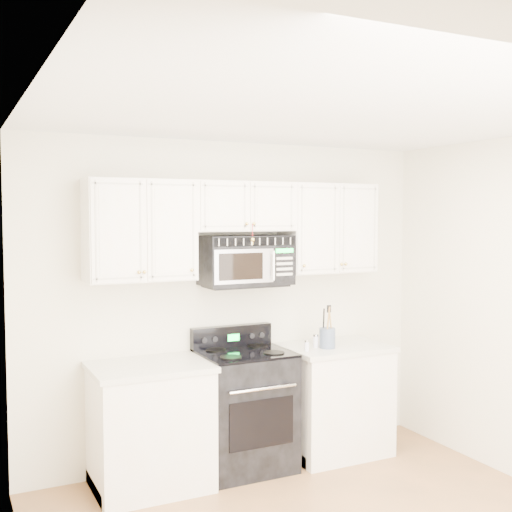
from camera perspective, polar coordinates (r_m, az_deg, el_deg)
room at (r=3.79m, az=8.73°, el=-7.15°), size 3.51×3.51×2.61m
base_cabinet_left at (r=4.94m, az=-9.40°, el=-15.05°), size 0.86×0.65×0.92m
base_cabinet_right at (r=5.59m, az=6.94°, el=-12.81°), size 0.86×0.65×0.92m
range at (r=5.20m, az=-1.03°, el=-13.37°), size 0.69×0.64×1.10m
upper_cabinets at (r=5.10m, az=-1.41°, el=2.83°), size 2.44×0.37×0.75m
microwave at (r=5.11m, az=-0.89°, el=-0.37°), size 0.71×0.41×0.39m
utensil_crock at (r=5.32m, az=6.36°, el=-7.21°), size 0.13×0.13×0.35m
shaker_salt at (r=5.33m, az=5.34°, el=-7.51°), size 0.05×0.05×0.11m
shaker_pepper at (r=5.19m, az=4.54°, el=-7.95°), size 0.04×0.04×0.09m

